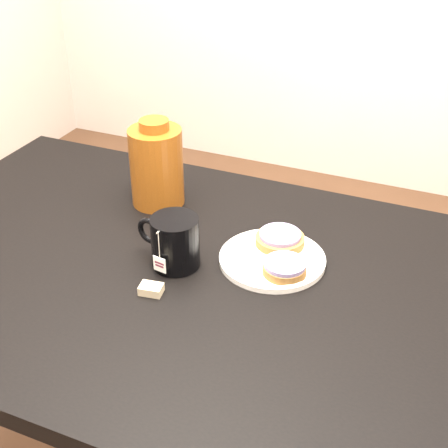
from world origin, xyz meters
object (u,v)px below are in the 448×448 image
object	(u,v)px
plate	(272,258)
mug	(174,241)
bagel_front	(285,268)
bagel_package	(157,165)
table	(184,301)
teabag_pouch	(151,289)
bagel_back	(280,239)

from	to	relation	value
plate	mug	size ratio (longest dim) A/B	1.46
bagel_front	bagel_package	world-z (taller)	bagel_package
table	plate	bearing A→B (deg)	31.50
plate	bagel_front	bearing A→B (deg)	-47.14
teabag_pouch	plate	bearing A→B (deg)	46.64
bagel_front	bagel_package	distance (m)	0.43
plate	bagel_package	world-z (taller)	bagel_package
bagel_back	table	bearing A→B (deg)	-136.01
bagel_front	mug	world-z (taller)	mug
plate	bagel_front	size ratio (longest dim) A/B	2.33
table	teabag_pouch	bearing A→B (deg)	-102.65
bagel_back	bagel_package	xyz separation A→B (m)	(-0.34, 0.08, 0.07)
table	bagel_package	distance (m)	0.35
plate	bagel_package	bearing A→B (deg)	158.77
bagel_back	teabag_pouch	size ratio (longest dim) A/B	3.34
table	bagel_front	xyz separation A→B (m)	(0.20, 0.05, 0.11)
plate	bagel_front	xyz separation A→B (m)	(0.04, -0.04, 0.02)
bagel_package	teabag_pouch	bearing A→B (deg)	-64.05
plate	bagel_front	distance (m)	0.06
plate	teabag_pouch	bearing A→B (deg)	-133.36
table	bagel_front	world-z (taller)	bagel_front
table	bagel_back	distance (m)	0.25
plate	bagel_back	xyz separation A→B (m)	(-0.00, 0.05, 0.02)
bagel_package	mug	bearing A→B (deg)	-54.39
bagel_back	bagel_front	distance (m)	0.11
mug	table	bearing A→B (deg)	-18.99
bagel_back	bagel_package	distance (m)	0.36
plate	teabag_pouch	size ratio (longest dim) A/B	4.99
bagel_back	teabag_pouch	bearing A→B (deg)	-126.01
teabag_pouch	table	bearing A→B (deg)	77.35
bagel_back	bagel_front	xyz separation A→B (m)	(0.04, -0.10, 0.00)
teabag_pouch	bagel_package	xyz separation A→B (m)	(-0.16, 0.33, 0.09)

